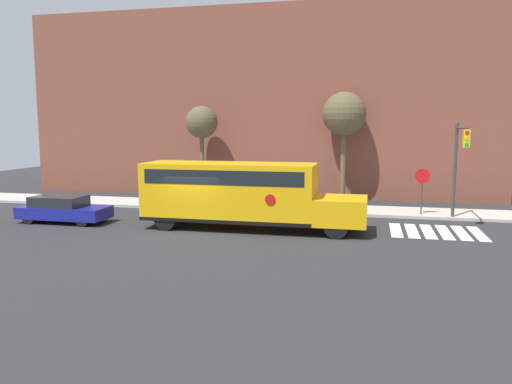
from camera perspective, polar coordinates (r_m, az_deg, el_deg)
ground_plane at (r=22.99m, az=-6.86°, el=-4.32°), size 60.00×60.00×0.00m
sidewalk_strip at (r=29.07m, az=-2.55°, el=-1.61°), size 44.00×3.00×0.15m
building_backdrop at (r=35.04m, az=0.26°, el=10.08°), size 32.00×4.00×12.49m
crosswalk_stripes at (r=23.83m, az=19.91°, el=-4.29°), size 4.00×3.20×0.01m
school_bus at (r=22.81m, az=-1.91°, el=0.02°), size 10.12×2.57×3.03m
parked_car at (r=26.25m, az=-21.21°, el=-1.83°), size 4.39×1.75×1.31m
stop_sign at (r=27.16m, az=18.46°, el=0.82°), size 0.77×0.10×2.53m
traffic_light at (r=25.89m, az=22.17°, el=3.70°), size 0.28×2.86×4.86m
tree_near_sidewalk at (r=32.36m, az=-6.23°, el=7.77°), size 2.05×2.05×5.97m
tree_far_sidewalk at (r=31.08m, az=10.05°, el=8.63°), size 2.66×2.66×6.76m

